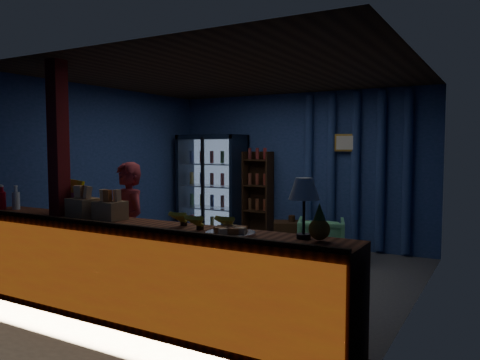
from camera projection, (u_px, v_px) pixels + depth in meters
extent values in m
plane|color=#515154|center=(234.00, 274.00, 6.22)|extent=(4.60, 4.60, 0.00)
plane|color=navy|center=(299.00, 169.00, 8.03)|extent=(4.60, 0.00, 4.60)
plane|color=navy|center=(111.00, 190.00, 4.22)|extent=(4.60, 0.00, 4.60)
plane|color=navy|center=(106.00, 172.00, 7.26)|extent=(0.00, 4.40, 4.40)
plane|color=navy|center=(419.00, 183.00, 4.99)|extent=(0.00, 4.40, 4.40)
plane|color=#472D19|center=(234.00, 76.00, 6.03)|extent=(4.60, 4.60, 0.00)
cube|color=brown|center=(135.00, 272.00, 4.54)|extent=(4.40, 0.55, 0.95)
cube|color=red|center=(113.00, 279.00, 4.29)|extent=(4.35, 0.02, 0.81)
cube|color=#321B10|center=(114.00, 225.00, 4.27)|extent=(4.40, 0.04, 0.04)
cube|color=maroon|center=(59.00, 183.00, 5.00)|extent=(0.16, 0.16, 2.60)
cube|color=black|center=(220.00, 186.00, 8.75)|extent=(1.20, 0.06, 1.90)
cube|color=black|center=(187.00, 186.00, 8.80)|extent=(0.06, 0.60, 1.90)
cube|color=black|center=(239.00, 189.00, 8.24)|extent=(0.06, 0.60, 1.90)
cube|color=black|center=(212.00, 137.00, 8.46)|extent=(1.20, 0.60, 0.08)
cube|color=black|center=(212.00, 236.00, 8.59)|extent=(1.20, 0.60, 0.08)
cube|color=#99B2D8|center=(219.00, 186.00, 8.71)|extent=(1.08, 0.02, 1.74)
cube|color=white|center=(203.00, 188.00, 8.28)|extent=(1.12, 0.02, 1.78)
cube|color=black|center=(203.00, 188.00, 8.26)|extent=(0.05, 0.05, 1.80)
cube|color=silver|center=(212.00, 229.00, 8.58)|extent=(1.08, 0.48, 0.02)
cylinder|color=#B11D19|center=(192.00, 220.00, 8.79)|extent=(0.07, 0.07, 0.22)
cylinder|color=#1F5E17|center=(202.00, 221.00, 8.68)|extent=(0.07, 0.07, 0.22)
cylinder|color=#A38319|center=(212.00, 222.00, 8.57)|extent=(0.07, 0.07, 0.22)
cylinder|color=navy|center=(223.00, 223.00, 8.46)|extent=(0.07, 0.07, 0.22)
cylinder|color=maroon|center=(233.00, 224.00, 8.34)|extent=(0.07, 0.07, 0.22)
cube|color=silver|center=(212.00, 208.00, 8.55)|extent=(1.08, 0.48, 0.02)
cylinder|color=#1F5E17|center=(192.00, 199.00, 8.76)|extent=(0.07, 0.07, 0.22)
cylinder|color=#A38319|center=(202.00, 200.00, 8.65)|extent=(0.07, 0.07, 0.22)
cylinder|color=navy|center=(212.00, 201.00, 8.54)|extent=(0.07, 0.07, 0.22)
cylinder|color=maroon|center=(223.00, 201.00, 8.43)|extent=(0.07, 0.07, 0.22)
cylinder|color=#B11D19|center=(233.00, 202.00, 8.32)|extent=(0.07, 0.07, 0.22)
cube|color=silver|center=(212.00, 186.00, 8.52)|extent=(1.08, 0.48, 0.02)
cylinder|color=#A38319|center=(192.00, 178.00, 8.73)|extent=(0.07, 0.07, 0.22)
cylinder|color=navy|center=(202.00, 179.00, 8.62)|extent=(0.07, 0.07, 0.22)
cylinder|color=maroon|center=(212.00, 179.00, 8.51)|extent=(0.07, 0.07, 0.22)
cylinder|color=#B11D19|center=(223.00, 179.00, 8.40)|extent=(0.07, 0.07, 0.22)
cylinder|color=#1F5E17|center=(233.00, 180.00, 8.29)|extent=(0.07, 0.07, 0.22)
cube|color=silver|center=(212.00, 164.00, 8.49)|extent=(1.08, 0.48, 0.02)
cylinder|color=navy|center=(192.00, 157.00, 8.70)|extent=(0.07, 0.07, 0.22)
cylinder|color=maroon|center=(202.00, 157.00, 8.59)|extent=(0.07, 0.07, 0.22)
cylinder|color=#B11D19|center=(212.00, 157.00, 8.48)|extent=(0.07, 0.07, 0.22)
cylinder|color=#1F5E17|center=(222.00, 157.00, 8.37)|extent=(0.07, 0.07, 0.22)
cylinder|color=#A38319|center=(233.00, 157.00, 8.26)|extent=(0.07, 0.07, 0.22)
cube|color=#321B10|center=(261.00, 196.00, 8.37)|extent=(0.50, 0.02, 1.60)
cube|color=#321B10|center=(246.00, 196.00, 8.37)|extent=(0.03, 0.28, 1.60)
cube|color=#321B10|center=(270.00, 198.00, 8.14)|extent=(0.03, 0.28, 1.60)
cube|color=#321B10|center=(258.00, 236.00, 8.31)|extent=(0.46, 0.26, 0.02)
cube|color=#321B10|center=(258.00, 211.00, 8.28)|extent=(0.46, 0.26, 0.02)
cube|color=#321B10|center=(258.00, 186.00, 8.24)|extent=(0.46, 0.26, 0.02)
cube|color=#321B10|center=(258.00, 160.00, 8.21)|extent=(0.46, 0.26, 0.02)
cylinder|color=navy|center=(308.00, 170.00, 7.88)|extent=(0.14, 0.14, 2.50)
cylinder|color=navy|center=(331.00, 170.00, 7.68)|extent=(0.14, 0.14, 2.50)
cylinder|color=navy|center=(355.00, 171.00, 7.49)|extent=(0.14, 0.14, 2.50)
cylinder|color=navy|center=(381.00, 172.00, 7.29)|extent=(0.14, 0.14, 2.50)
cylinder|color=navy|center=(407.00, 172.00, 7.09)|extent=(0.14, 0.14, 2.50)
cube|color=gold|center=(346.00, 143.00, 7.49)|extent=(0.36, 0.03, 0.28)
cube|color=silver|center=(345.00, 143.00, 7.48)|extent=(0.30, 0.01, 0.22)
imported|color=maroon|center=(128.00, 229.00, 5.25)|extent=(0.65, 0.54, 1.52)
imported|color=#59B275|center=(321.00, 239.00, 6.96)|extent=(0.85, 0.87, 0.63)
cube|color=#321B10|center=(292.00, 238.00, 7.36)|extent=(0.68, 0.60, 0.51)
cylinder|color=#321B10|center=(292.00, 219.00, 7.34)|extent=(0.10, 0.10, 0.10)
cube|color=yellow|center=(74.00, 197.00, 5.12)|extent=(0.47, 0.27, 0.37)
cube|color=#AD0B19|center=(72.00, 197.00, 5.11)|extent=(0.37, 0.18, 0.09)
cylinder|color=#AD0B19|center=(1.00, 199.00, 5.65)|extent=(0.09, 0.09, 0.20)
cylinder|color=#AD0B19|center=(0.00, 188.00, 5.64)|extent=(0.04, 0.04, 0.08)
cylinder|color=white|center=(0.00, 185.00, 5.63)|extent=(0.04, 0.04, 0.02)
cylinder|color=#AD0B19|center=(2.00, 201.00, 5.50)|extent=(0.09, 0.09, 0.20)
cylinder|color=#AD0B19|center=(2.00, 189.00, 5.49)|extent=(0.04, 0.04, 0.08)
cylinder|color=white|center=(2.00, 186.00, 5.49)|extent=(0.04, 0.04, 0.02)
cylinder|color=silver|center=(16.00, 201.00, 5.50)|extent=(0.09, 0.09, 0.20)
cylinder|color=silver|center=(16.00, 189.00, 5.49)|extent=(0.04, 0.04, 0.08)
cylinder|color=white|center=(16.00, 186.00, 5.49)|extent=(0.04, 0.04, 0.02)
cube|color=#AA7752|center=(84.00, 208.00, 4.86)|extent=(0.35, 0.30, 0.20)
cube|color=orange|center=(79.00, 192.00, 4.89)|extent=(0.09, 0.07, 0.13)
cube|color=#C35E24|center=(84.00, 192.00, 4.84)|extent=(0.09, 0.07, 0.13)
cube|color=orange|center=(88.00, 193.00, 4.80)|extent=(0.09, 0.07, 0.13)
cube|color=#AA7752|center=(110.00, 210.00, 4.73)|extent=(0.30, 0.25, 0.19)
cube|color=orange|center=(105.00, 195.00, 4.75)|extent=(0.08, 0.05, 0.12)
cube|color=#C35E24|center=(110.00, 195.00, 4.72)|extent=(0.08, 0.05, 0.12)
cube|color=orange|center=(115.00, 196.00, 4.68)|extent=(0.08, 0.05, 0.12)
cylinder|color=silver|center=(230.00, 233.00, 3.91)|extent=(0.43, 0.43, 0.02)
cube|color=orange|center=(239.00, 230.00, 3.87)|extent=(0.09, 0.06, 0.05)
cube|color=#C35E24|center=(240.00, 229.00, 3.93)|extent=(0.11, 0.11, 0.05)
cube|color=orange|center=(235.00, 228.00, 3.98)|extent=(0.06, 0.09, 0.05)
cube|color=#C35E24|center=(228.00, 228.00, 3.99)|extent=(0.11, 0.11, 0.05)
cube|color=orange|center=(222.00, 228.00, 3.95)|extent=(0.09, 0.06, 0.05)
cube|color=#C35E24|center=(221.00, 230.00, 3.89)|extent=(0.11, 0.11, 0.05)
cube|color=orange|center=(225.00, 231.00, 3.84)|extent=(0.06, 0.09, 0.05)
cube|color=#C35E24|center=(233.00, 231.00, 3.83)|extent=(0.11, 0.11, 0.05)
cylinder|color=black|center=(304.00, 236.00, 3.75)|extent=(0.12, 0.12, 0.04)
cylinder|color=black|center=(304.00, 215.00, 3.74)|extent=(0.02, 0.02, 0.35)
cone|color=white|center=(304.00, 189.00, 3.73)|extent=(0.25, 0.25, 0.17)
sphere|color=#9D6B1C|center=(319.00, 229.00, 3.64)|extent=(0.17, 0.17, 0.17)
cone|color=#2C561D|center=(320.00, 212.00, 3.63)|extent=(0.09, 0.09, 0.13)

